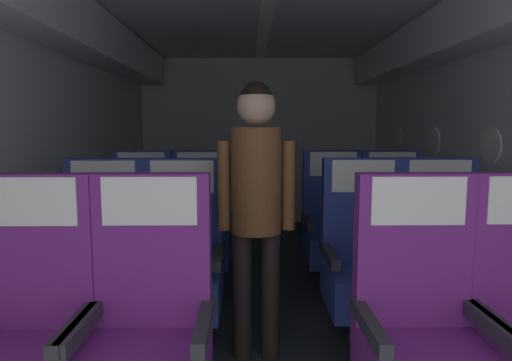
# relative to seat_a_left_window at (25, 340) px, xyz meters

# --- Properties ---
(ground) EXTENTS (3.50, 6.30, 0.02)m
(ground) POSITION_rel_seat_a_left_window_xyz_m (1.04, 1.48, -0.49)
(ground) COLOR #23282D
(fuselage_shell) EXTENTS (3.38, 5.95, 2.33)m
(fuselage_shell) POSITION_rel_seat_a_left_window_xyz_m (1.04, 1.74, 1.17)
(fuselage_shell) COLOR silver
(fuselage_shell) RESTS_ON ground
(seat_a_left_window) EXTENTS (0.52, 0.51, 1.13)m
(seat_a_left_window) POSITION_rel_seat_a_left_window_xyz_m (0.00, 0.00, 0.00)
(seat_a_left_window) COLOR #38383D
(seat_a_left_window) RESTS_ON ground
(seat_a_left_aisle) EXTENTS (0.52, 0.51, 1.13)m
(seat_a_left_aisle) POSITION_rel_seat_a_left_window_xyz_m (0.49, 0.01, 0.00)
(seat_a_left_aisle) COLOR #38383D
(seat_a_left_aisle) RESTS_ON ground
(seat_a_right_window) EXTENTS (0.52, 0.51, 1.13)m
(seat_a_right_window) POSITION_rel_seat_a_left_window_xyz_m (1.59, -0.01, 0.00)
(seat_a_right_window) COLOR #38383D
(seat_a_right_window) RESTS_ON ground
(seat_b_left_window) EXTENTS (0.52, 0.51, 1.13)m
(seat_b_left_window) POSITION_rel_seat_a_left_window_xyz_m (0.00, 0.91, 0.00)
(seat_b_left_window) COLOR #38383D
(seat_b_left_window) RESTS_ON ground
(seat_b_left_aisle) EXTENTS (0.52, 0.51, 1.13)m
(seat_b_left_aisle) POSITION_rel_seat_a_left_window_xyz_m (0.48, 0.92, 0.00)
(seat_b_left_aisle) COLOR #38383D
(seat_b_left_aisle) RESTS_ON ground
(seat_b_right_aisle) EXTENTS (0.52, 0.51, 1.13)m
(seat_b_right_aisle) POSITION_rel_seat_a_left_window_xyz_m (2.09, 0.94, 0.00)
(seat_b_right_aisle) COLOR #38383D
(seat_b_right_aisle) RESTS_ON ground
(seat_b_right_window) EXTENTS (0.52, 0.51, 1.13)m
(seat_b_right_window) POSITION_rel_seat_a_left_window_xyz_m (1.60, 0.93, 0.00)
(seat_b_right_window) COLOR #38383D
(seat_b_right_window) RESTS_ON ground
(seat_c_left_window) EXTENTS (0.52, 0.51, 1.13)m
(seat_c_left_window) POSITION_rel_seat_a_left_window_xyz_m (0.00, 1.86, 0.00)
(seat_c_left_window) COLOR #38383D
(seat_c_left_window) RESTS_ON ground
(seat_c_left_aisle) EXTENTS (0.52, 0.51, 1.13)m
(seat_c_left_aisle) POSITION_rel_seat_a_left_window_xyz_m (0.49, 1.86, 0.00)
(seat_c_left_aisle) COLOR #38383D
(seat_c_left_aisle) RESTS_ON ground
(seat_c_right_aisle) EXTENTS (0.52, 0.51, 1.13)m
(seat_c_right_aisle) POSITION_rel_seat_a_left_window_xyz_m (2.08, 1.84, 0.00)
(seat_c_right_aisle) COLOR #38383D
(seat_c_right_aisle) RESTS_ON ground
(seat_c_right_window) EXTENTS (0.52, 0.51, 1.13)m
(seat_c_right_window) POSITION_rel_seat_a_left_window_xyz_m (1.60, 1.87, 0.00)
(seat_c_right_window) COLOR #38383D
(seat_c_right_window) RESTS_ON ground
(flight_attendant) EXTENTS (0.43, 0.28, 1.57)m
(flight_attendant) POSITION_rel_seat_a_left_window_xyz_m (0.93, 0.74, 0.48)
(flight_attendant) COLOR black
(flight_attendant) RESTS_ON ground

